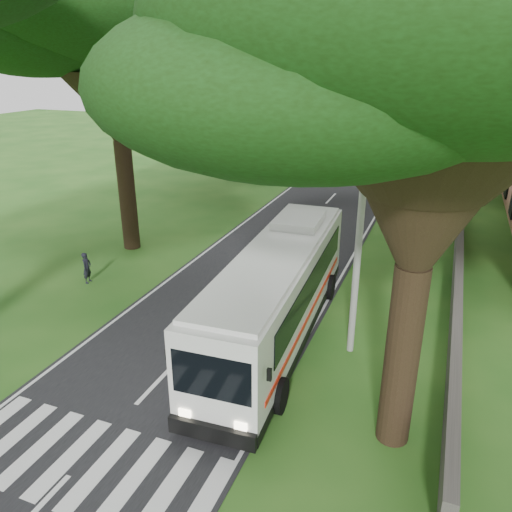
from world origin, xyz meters
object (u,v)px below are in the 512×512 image
at_px(pole_near, 359,243).
at_px(distant_car_c, 413,126).
at_px(pole_mid, 414,147).
at_px(pedestrian, 87,268).
at_px(distant_car_b, 365,132).
at_px(coach_bus, 278,291).
at_px(pole_far, 432,116).
at_px(distant_car_a, 346,162).

bearing_deg(pole_near, distant_car_c, 93.07).
bearing_deg(pole_near, pole_mid, 90.00).
distance_m(pole_near, pedestrian, 13.24).
bearing_deg(distant_car_b, pole_mid, -71.88).
distance_m(coach_bus, distant_car_b, 51.92).
xyz_separation_m(distant_car_b, distant_car_c, (5.36, 6.99, 0.10)).
bearing_deg(pole_mid, pole_near, -90.00).
bearing_deg(pedestrian, distant_car_c, -18.70).
height_order(pole_mid, distant_car_c, pole_mid).
bearing_deg(pedestrian, pole_near, -104.99).
bearing_deg(distant_car_c, pole_near, 93.67).
xyz_separation_m(pole_near, pole_mid, (0.00, 20.00, 0.00)).
height_order(pole_far, coach_bus, pole_far).
relative_size(coach_bus, distant_car_b, 3.34).
height_order(pole_far, pedestrian, pole_far).
distance_m(pole_near, pole_far, 40.00).
height_order(coach_bus, distant_car_c, coach_bus).
xyz_separation_m(pole_near, pedestrian, (-12.72, 1.29, -3.43)).
bearing_deg(coach_bus, pole_mid, 79.27).
distance_m(pole_near, distant_car_a, 31.23).
bearing_deg(distant_car_c, distant_car_a, 83.59).
bearing_deg(pole_mid, pedestrian, -124.22).
bearing_deg(distant_car_b, coach_bus, -80.67).
distance_m(coach_bus, distant_car_a, 30.65).
bearing_deg(pole_far, distant_car_b, 126.41).
relative_size(distant_car_a, distant_car_c, 0.83).
distance_m(pole_far, coach_bus, 40.23).
xyz_separation_m(pole_mid, pole_far, (0.00, 20.00, 0.00)).
relative_size(coach_bus, pedestrian, 8.25).
bearing_deg(pole_mid, coach_bus, -97.95).
bearing_deg(pole_near, pole_far, 90.00).
xyz_separation_m(coach_bus, distant_car_c, (-0.34, 58.58, -1.20)).
xyz_separation_m(pole_mid, distant_car_b, (-8.50, 31.52, -3.54)).
distance_m(pole_mid, distant_car_b, 32.84).
relative_size(pole_near, distant_car_a, 1.96).
xyz_separation_m(pole_mid, coach_bus, (-2.80, -20.07, -2.24)).
relative_size(distant_car_a, distant_car_b, 1.10).
distance_m(pole_mid, distant_car_a, 12.73).
distance_m(pole_far, pedestrian, 40.89).
distance_m(coach_bus, pedestrian, 10.08).
bearing_deg(pole_mid, distant_car_a, 122.61).
distance_m(distant_car_b, pedestrian, 50.41).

